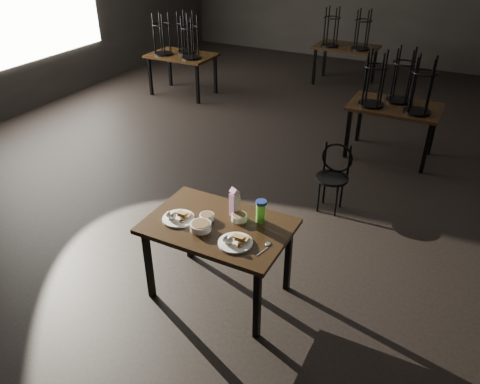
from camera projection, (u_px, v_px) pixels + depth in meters
The scene contains 13 objects.
main_table at pixel (218, 232), 3.93m from camera, with size 1.20×0.80×0.75m.
plate_left at pixel (178, 217), 3.93m from camera, with size 0.27×0.27×0.09m.
plate_right at pixel (235, 241), 3.64m from camera, with size 0.28×0.28×0.09m.
bowl_near at pixel (207, 217), 3.93m from camera, with size 0.12×0.12×0.05m.
bowl_far at pixel (239, 217), 3.93m from camera, with size 0.13×0.13×0.05m.
bowl_big at pixel (201, 226), 3.80m from camera, with size 0.17×0.17×0.06m.
juice_carton at pixel (234, 203), 3.93m from camera, with size 0.09×0.09×0.27m.
water_bottle at pixel (261, 211), 3.87m from camera, with size 0.10×0.10×0.20m.
spoon at pixel (267, 245), 3.64m from camera, with size 0.06×0.21×0.01m.
bentwood_chair at pixel (334, 172), 5.28m from camera, with size 0.37×0.37×0.78m.
bg_table_left at pixel (181, 53), 8.57m from camera, with size 1.20×0.80×1.48m.
bg_table_right at pixel (396, 104), 6.28m from camera, with size 1.20×0.80×1.48m.
bg_table_far at pixel (346, 46), 9.12m from camera, with size 1.20×0.80×1.48m.
Camera 1 is at (1.87, -5.14, 2.97)m, focal length 35.00 mm.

